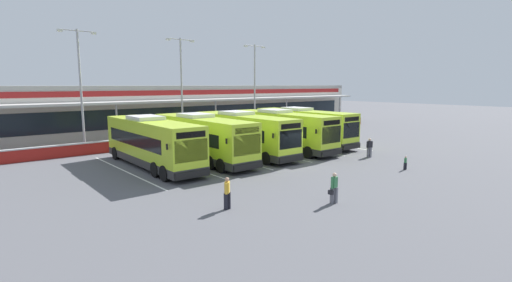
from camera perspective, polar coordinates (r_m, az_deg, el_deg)
ground_plane at (r=29.06m, az=5.06°, el=-3.64°), size 200.00×200.00×0.00m
terminal_building at (r=51.20m, az=-16.73°, el=4.71°), size 70.00×13.00×6.00m
red_barrier_wall at (r=40.38m, az=-9.60°, el=0.51°), size 60.00×0.40×1.10m
coach_bus_leftmost at (r=29.10m, az=-15.55°, el=-0.33°), size 3.04×12.19×3.78m
coach_bus_left_centre at (r=30.60m, az=-8.21°, el=0.32°), size 3.04×12.19×3.78m
coach_bus_centre at (r=32.92m, az=-2.01°, el=0.98°), size 3.04×12.19×3.78m
coach_bus_right_centre at (r=35.55m, az=3.90°, el=1.53°), size 3.04×12.19×3.78m
coach_bus_rightmost at (r=38.94m, az=7.18°, el=2.09°), size 3.04×12.19×3.78m
bay_stripe_far_west at (r=28.46m, az=-19.24°, el=-4.35°), size 0.14×13.00×0.01m
bay_stripe_west at (r=30.13m, az=-11.75°, el=-3.34°), size 0.14×13.00×0.01m
bay_stripe_mid_west at (r=32.27m, az=-5.16°, el=-2.41°), size 0.14×13.00×0.01m
bay_stripe_centre at (r=34.79m, az=0.53°, el=-1.58°), size 0.14×13.00×0.01m
bay_stripe_mid_east at (r=37.61m, az=5.41°, el=-0.85°), size 0.14×13.00×0.01m
bay_stripe_east at (r=40.67m, az=9.58°, el=-0.22°), size 0.14×13.00×0.01m
pedestrian_with_handbag at (r=20.02m, az=11.75°, el=-6.87°), size 0.64×0.31×1.62m
pedestrian_in_dark_coat at (r=33.33m, az=16.85°, el=-0.88°), size 0.52×0.40×1.62m
pedestrian_child at (r=29.36m, az=21.73°, el=-3.02°), size 0.33×0.18×1.00m
pedestrian_near_bin at (r=18.74m, az=-4.40°, el=-7.73°), size 0.45×0.44×1.62m
lamp_post_west at (r=37.73m, az=-25.09°, el=8.01°), size 3.24×0.28×11.00m
lamp_post_centre at (r=41.45m, az=-11.24°, el=8.62°), size 3.24×0.28×11.00m
lamp_post_east at (r=47.40m, az=-0.20°, el=8.75°), size 3.24×0.28×11.00m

